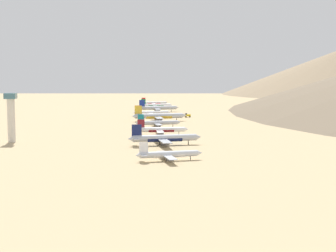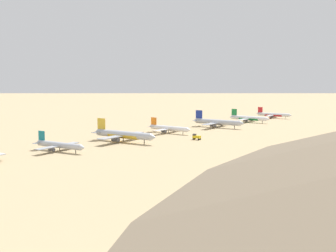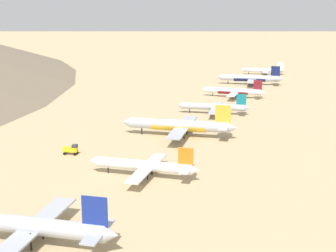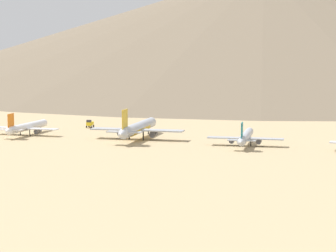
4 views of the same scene
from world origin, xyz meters
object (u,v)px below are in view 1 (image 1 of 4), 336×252
Objects in this scene: service_truck at (187,115)px; control_tower at (11,115)px; parked_jet_3 at (158,123)px; parked_jet_4 at (159,116)px; parked_jet_0 at (168,154)px; parked_jet_7 at (156,105)px; parked_jet_2 at (161,130)px; parked_jet_6 at (157,108)px; parked_jet_8 at (154,103)px; parked_jet_5 at (151,113)px; parked_jet_1 at (164,138)px.

service_truck is 210.00m from control_tower.
parked_jet_3 is 47.49m from parked_jet_4.
parked_jet_0 reaches higher than service_truck.
parked_jet_7 is (10.36, 201.19, 0.18)m from parked_jet_3.
parked_jet_2 reaches higher than parked_jet_3.
parked_jet_4 is 102.98m from parked_jet_6.
service_truck is at bearing -81.88° from parked_jet_8.
parked_jet_5 is 0.82× the size of parked_jet_6.
parked_jet_1 is at bearing -91.85° from parked_jet_2.
parked_jet_0 is 0.70× the size of parked_jet_4.
service_truck is (30.64, 37.33, -2.68)m from parked_jet_4.
parked_jet_7 is (14.60, 354.70, 0.44)m from parked_jet_0.
parked_jet_2 is 298.87m from parked_jet_8.
parked_jet_2 is 7.01× the size of service_truck.
parked_jet_7 is 119.04m from service_truck.
parked_jet_0 is 6.37× the size of service_truck.
parked_jet_4 is 9.06× the size of service_truck.
control_tower is at bearing -115.30° from parked_jet_6.
parked_jet_8 is (10.89, 151.59, -0.20)m from parked_jet_5.
parked_jet_0 is 0.76× the size of parked_jet_6.
parked_jet_4 is at bearing -91.97° from parked_jet_8.
parked_jet_3 is 98.73m from parked_jet_5.
parked_jet_7 is (6.49, 153.88, -0.96)m from parked_jet_4.
parked_jet_7 reaches higher than parked_jet_8.
parked_jet_4 reaches higher than parked_jet_7.
parked_jet_1 reaches higher than parked_jet_0.
parked_jet_6 is 51.06m from parked_jet_7.
parked_jet_3 is 1.19× the size of control_tower.
parked_jet_6 is (9.28, 51.42, 0.83)m from parked_jet_5.
parked_jet_6 reaches higher than parked_jet_8.
parked_jet_2 reaches higher than parked_jet_0.
parked_jet_2 is 48.33m from parked_jet_3.
control_tower is (-97.55, -29.01, 13.73)m from parked_jet_2.
parked_jet_3 is (4.24, 153.51, 0.26)m from parked_jet_0.
parked_jet_2 reaches higher than service_truck.
parked_jet_2 is 1.07× the size of parked_jet_8.
parked_jet_6 is (9.25, 150.15, 0.87)m from parked_jet_3.
parked_jet_5 is 52.25m from parked_jet_6.
service_truck is (38.74, 238.15, -1.28)m from parked_jet_0.
parked_jet_3 is 0.94× the size of parked_jet_7.
parked_jet_6 reaches higher than service_truck.
parked_jet_7 is (12.74, 300.64, -0.61)m from parked_jet_1.
parked_jet_2 is at bearing -92.22° from parked_jet_8.
service_truck is (25.25, -65.51, -2.41)m from parked_jet_6.
parked_jet_5 is at bearing 90.02° from parked_jet_3.
parked_jet_6 is (9.98, 198.47, 0.79)m from parked_jet_2.
parked_jet_2 is 147.06m from parked_jet_5.
parked_jet_1 reaches higher than parked_jet_5.
control_tower is (-98.28, -77.33, 13.80)m from parked_jet_3.
parked_jet_3 is 1.03× the size of parked_jet_8.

